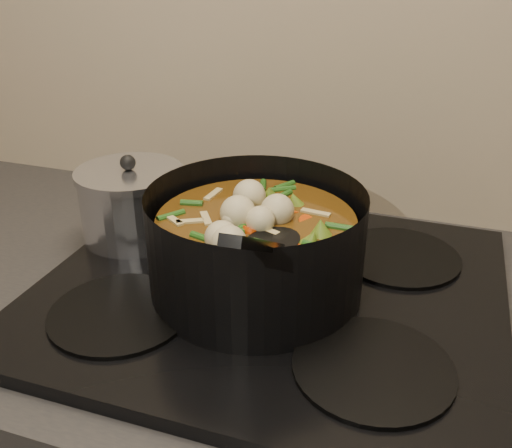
% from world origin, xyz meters
% --- Properties ---
extents(stovetop, '(0.62, 0.54, 0.03)m').
position_xyz_m(stovetop, '(0.00, 1.93, 0.92)').
color(stovetop, black).
rests_on(stovetop, counter).
extents(stockpot, '(0.32, 0.40, 0.21)m').
position_xyz_m(stockpot, '(-0.02, 1.91, 1.00)').
color(stockpot, black).
rests_on(stockpot, stovetop).
extents(saucepan, '(0.17, 0.17, 0.14)m').
position_xyz_m(saucepan, '(-0.25, 2.00, 0.99)').
color(saucepan, silver).
rests_on(saucepan, stovetop).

